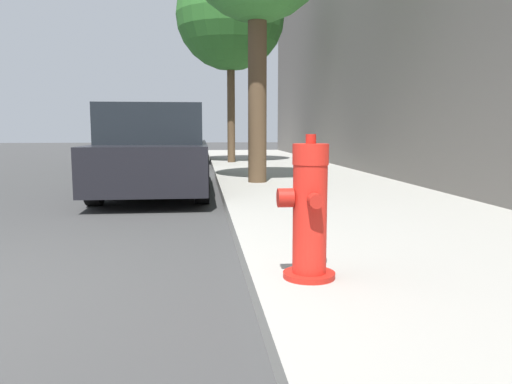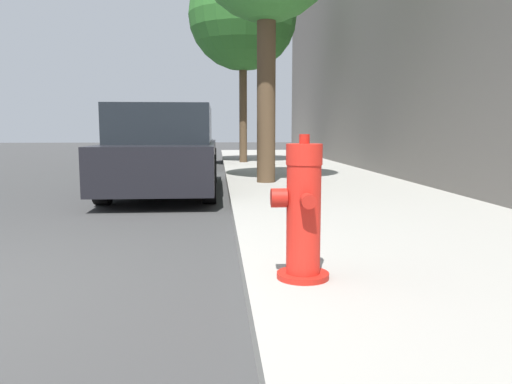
% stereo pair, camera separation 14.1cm
% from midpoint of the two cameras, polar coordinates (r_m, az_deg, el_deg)
% --- Properties ---
extents(sidewalk_slab, '(3.23, 40.00, 0.15)m').
position_cam_midpoint_polar(sidewalk_slab, '(3.56, 25.75, -9.69)').
color(sidewalk_slab, '#99968E').
rests_on(sidewalk_slab, ground_plane).
extents(fire_hydrant, '(0.36, 0.37, 0.89)m').
position_cam_midpoint_polar(fire_hydrant, '(3.06, 4.78, -2.42)').
color(fire_hydrant, red).
rests_on(fire_hydrant, sidewalk_slab).
extents(parked_car_near, '(1.71, 4.58, 1.45)m').
position_cam_midpoint_polar(parked_car_near, '(8.58, -11.77, 4.57)').
color(parked_car_near, black).
rests_on(parked_car_near, ground_plane).
extents(parked_car_mid, '(1.71, 4.59, 1.34)m').
position_cam_midpoint_polar(parked_car_mid, '(15.08, -9.89, 5.46)').
color(parked_car_mid, '#4C5156').
rests_on(parked_car_mid, ground_plane).
extents(street_tree_far, '(3.00, 3.00, 5.55)m').
position_cam_midpoint_polar(street_tree_far, '(14.58, -3.22, 19.49)').
color(street_tree_far, brown).
rests_on(street_tree_far, sidewalk_slab).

